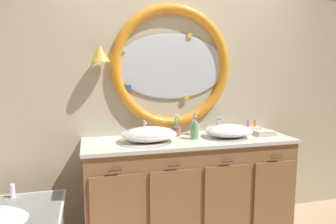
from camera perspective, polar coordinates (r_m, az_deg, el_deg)
back_wall_assembly at (r=2.97m, az=0.99°, el=4.17°), size 6.40×0.26×2.60m
vanity_counter at (r=2.88m, az=3.93°, el=-13.83°), size 1.88×0.62×0.91m
sink_basin_left at (r=2.61m, az=-3.54°, el=-4.17°), size 0.48×0.48×0.13m
sink_basin_right at (r=2.85m, az=11.31°, el=-3.46°), size 0.43×0.43×0.12m
faucet_set_left at (r=2.84m, az=-4.47°, el=-3.37°), size 0.21×0.12×0.15m
faucet_set_right at (r=3.06m, az=9.38°, el=-2.62°), size 0.21×0.13×0.15m
toothbrush_holder_left at (r=2.85m, az=1.59°, el=-3.42°), size 0.09×0.09×0.21m
toothbrush_holder_right at (r=2.91m, az=4.99°, el=-3.08°), size 0.09×0.09×0.22m
soap_dispenser at (r=2.72m, az=4.97°, el=-3.45°), size 0.07×0.07×0.18m
folded_hand_towel at (r=3.01m, az=17.57°, el=-3.79°), size 0.19×0.13×0.04m
toiletry_basket at (r=3.20m, az=15.35°, el=-2.92°), size 0.17×0.09×0.11m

